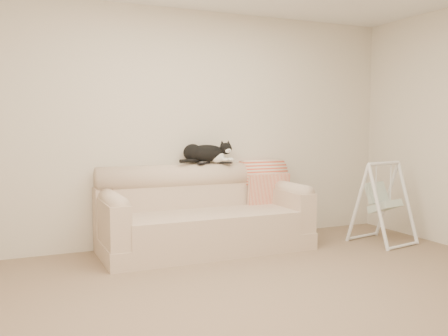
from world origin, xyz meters
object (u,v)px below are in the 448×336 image
object	(u,v)px
remote_b	(225,163)
baby_swing	(382,202)
remote_a	(204,163)
sofa	(203,217)
tuxedo_cat	(206,153)

from	to	relation	value
remote_b	baby_swing	world-z (taller)	baby_swing
remote_a	baby_swing	world-z (taller)	remote_a
remote_a	remote_b	world-z (taller)	remote_a
remote_a	baby_swing	distance (m)	2.06
remote_b	sofa	bearing A→B (deg)	-150.19
remote_a	baby_swing	size ratio (longest dim) A/B	0.19
baby_swing	remote_a	bearing A→B (deg)	157.49
baby_swing	sofa	bearing A→B (deg)	164.32
remote_a	tuxedo_cat	distance (m)	0.12
remote_b	tuxedo_cat	xyz separation A→B (m)	(-0.20, 0.05, 0.11)
remote_b	tuxedo_cat	distance (m)	0.24
remote_a	baby_swing	xyz separation A→B (m)	(1.86, -0.77, -0.45)
sofa	tuxedo_cat	size ratio (longest dim) A/B	3.41
remote_b	baby_swing	xyz separation A→B (m)	(1.61, -0.74, -0.45)
sofa	remote_b	distance (m)	0.68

